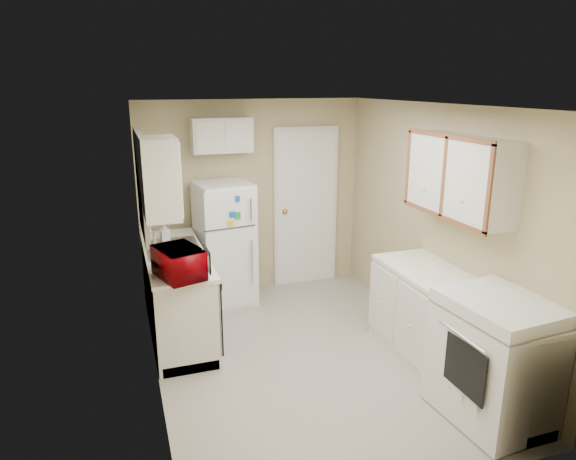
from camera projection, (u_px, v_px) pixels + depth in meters
name	position (u px, v px, depth m)	size (l,w,h in m)	color
floor	(304.00, 355.00, 5.06)	(3.80, 3.80, 0.00)	beige
ceiling	(307.00, 105.00, 4.39)	(3.80, 3.80, 0.00)	white
wall_left	(149.00, 255.00, 4.30)	(3.80, 3.80, 0.00)	tan
wall_right	(436.00, 226.00, 5.15)	(3.80, 3.80, 0.00)	tan
wall_back	(253.00, 197.00, 6.45)	(2.80, 2.80, 0.00)	tan
wall_front	(419.00, 330.00, 2.99)	(2.80, 2.80, 0.00)	tan
left_counter	(177.00, 293.00, 5.41)	(0.60, 1.80, 0.90)	silver
dishwasher	(215.00, 308.00, 4.95)	(0.03, 0.58, 0.72)	black
sink	(173.00, 252.00, 5.44)	(0.54, 0.74, 0.16)	gray
microwave	(179.00, 262.00, 4.57)	(0.28, 0.50, 0.33)	#820007
soap_bottle	(165.00, 232.00, 5.66)	(0.09, 0.09, 0.20)	white
window_blinds	(142.00, 185.00, 5.15)	(0.10, 0.98, 1.08)	silver
upper_cabinet_left	(160.00, 178.00, 4.38)	(0.30, 0.45, 0.70)	silver
refrigerator	(225.00, 244.00, 6.09)	(0.61, 0.59, 1.48)	white
cabinet_over_fridge	(221.00, 135.00, 5.97)	(0.70, 0.30, 0.40)	silver
interior_door	(306.00, 207.00, 6.68)	(0.86, 0.06, 2.08)	white
right_counter	(452.00, 333.00, 4.54)	(0.60, 2.00, 0.90)	silver
stove	(495.00, 359.00, 4.00)	(0.68, 0.84, 1.02)	white
upper_cabinet_right	(460.00, 176.00, 4.49)	(0.30, 1.20, 0.70)	silver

